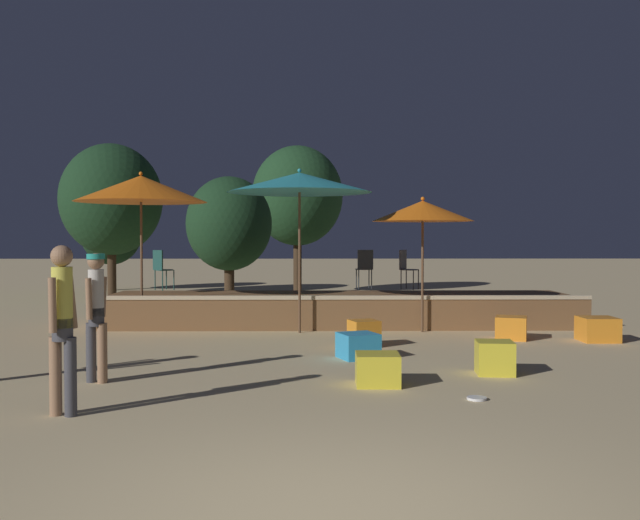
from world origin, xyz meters
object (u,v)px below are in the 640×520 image
(patio_umbrella_2, at_px, (141,189))
(bistro_chair_1, at_px, (365,265))
(cube_seat_1, at_px, (378,369))
(cube_seat_4, at_px, (511,328))
(cube_seat_0, at_px, (495,358))
(frisbee_disc, at_px, (477,398))
(cube_seat_2, at_px, (364,333))
(cube_seat_3, at_px, (358,346))
(patio_umbrella_0, at_px, (299,183))
(bistro_chair_0, at_px, (406,265))
(background_tree_1, at_px, (111,200))
(person_1, at_px, (62,322))
(cube_seat_5, at_px, (598,329))
(patio_umbrella_1, at_px, (423,211))
(background_tree_0, at_px, (229,224))
(background_tree_2, at_px, (111,231))
(person_0, at_px, (96,310))
(bistro_chair_2, at_px, (161,266))
(background_tree_3, at_px, (297,196))

(patio_umbrella_2, height_order, bistro_chair_1, patio_umbrella_2)
(cube_seat_1, bearing_deg, cube_seat_4, 54.92)
(cube_seat_0, bearing_deg, frisbee_disc, -111.42)
(cube_seat_2, distance_m, cube_seat_3, 1.23)
(patio_umbrella_0, xyz_separation_m, bistro_chair_0, (2.40, 2.03, -1.72))
(cube_seat_2, height_order, background_tree_1, background_tree_1)
(cube_seat_0, bearing_deg, person_1, -156.54)
(cube_seat_1, distance_m, cube_seat_5, 5.84)
(cube_seat_1, relative_size, background_tree_1, 0.12)
(patio_umbrella_2, xyz_separation_m, cube_seat_2, (4.41, -2.30, -2.67))
(patio_umbrella_2, height_order, cube_seat_2, patio_umbrella_2)
(patio_umbrella_2, height_order, cube_seat_1, patio_umbrella_2)
(frisbee_disc, bearing_deg, background_tree_1, 119.80)
(patio_umbrella_1, xyz_separation_m, bistro_chair_0, (-0.07, 1.92, -1.16))
(background_tree_1, bearing_deg, cube_seat_5, -40.17)
(cube_seat_2, height_order, person_1, person_1)
(cube_seat_2, height_order, background_tree_0, background_tree_0)
(patio_umbrella_0, relative_size, bistro_chair_1, 3.64)
(cube_seat_1, bearing_deg, background_tree_2, 115.80)
(cube_seat_4, xyz_separation_m, bistro_chair_1, (-2.51, 3.14, 1.05))
(cube_seat_1, bearing_deg, patio_umbrella_0, 102.12)
(person_0, bearing_deg, cube_seat_0, 21.16)
(patio_umbrella_1, height_order, cube_seat_1, patio_umbrella_1)
(person_1, relative_size, bistro_chair_0, 2.02)
(person_0, xyz_separation_m, person_1, (0.17, -1.75, 0.06))
(cube_seat_1, bearing_deg, frisbee_disc, -38.22)
(cube_seat_0, bearing_deg, patio_umbrella_2, 141.32)
(cube_seat_5, distance_m, person_1, 9.59)
(patio_umbrella_0, distance_m, background_tree_2, 13.66)
(cube_seat_5, height_order, bistro_chair_2, bistro_chair_2)
(patio_umbrella_0, bearing_deg, bistro_chair_1, 56.10)
(patio_umbrella_1, relative_size, person_0, 1.60)
(patio_umbrella_1, xyz_separation_m, cube_seat_1, (-1.38, -5.17, -2.23))
(patio_umbrella_1, relative_size, patio_umbrella_2, 0.84)
(patio_umbrella_2, relative_size, background_tree_2, 0.97)
(bistro_chair_2, bearing_deg, cube_seat_4, -156.79)
(patio_umbrella_0, distance_m, cube_seat_3, 4.23)
(background_tree_3, bearing_deg, person_1, -97.48)
(person_0, distance_m, frisbee_disc, 4.95)
(background_tree_0, bearing_deg, cube_seat_4, -47.97)
(person_0, relative_size, frisbee_disc, 7.31)
(cube_seat_2, relative_size, cube_seat_3, 0.82)
(cube_seat_3, height_order, bistro_chair_2, bistro_chair_2)
(background_tree_0, relative_size, background_tree_1, 0.74)
(person_1, bearing_deg, patio_umbrella_2, 110.16)
(patio_umbrella_1, distance_m, cube_seat_0, 4.98)
(patio_umbrella_0, relative_size, background_tree_1, 0.67)
(cube_seat_0, relative_size, background_tree_0, 0.15)
(person_0, distance_m, background_tree_2, 17.17)
(cube_seat_4, xyz_separation_m, background_tree_0, (-6.03, 6.69, 2.07))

